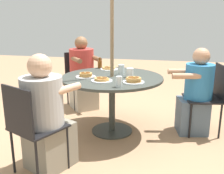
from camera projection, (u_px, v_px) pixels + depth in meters
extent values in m
plane|color=tan|center=(112.00, 131.00, 3.46)|extent=(12.00, 12.00, 0.00)
cylinder|color=#383D38|center=(112.00, 130.00, 3.46)|extent=(0.53, 0.53, 0.01)
cylinder|color=#383D38|center=(112.00, 106.00, 3.37)|extent=(0.08, 0.08, 0.71)
cylinder|color=#383D38|center=(112.00, 78.00, 3.28)|extent=(1.27, 1.27, 0.03)
cylinder|color=#846B4C|center=(112.00, 38.00, 3.15)|extent=(0.04, 0.04, 2.42)
cylinder|color=black|center=(190.00, 121.00, 3.21)|extent=(0.02, 0.02, 0.45)
cylinder|color=black|center=(183.00, 111.00, 3.56)|extent=(0.02, 0.02, 0.45)
cylinder|color=black|center=(220.00, 121.00, 3.20)|extent=(0.02, 0.02, 0.45)
cylinder|color=black|center=(210.00, 111.00, 3.55)|extent=(0.02, 0.02, 0.45)
cube|color=black|center=(202.00, 99.00, 3.32)|extent=(0.50, 0.50, 0.02)
cube|color=black|center=(221.00, 82.00, 3.25)|extent=(0.40, 0.09, 0.42)
cube|color=slate|center=(192.00, 116.00, 3.38)|extent=(0.39, 0.42, 0.45)
cylinder|color=teal|center=(199.00, 82.00, 3.26)|extent=(0.35, 0.35, 0.45)
sphere|color=tan|center=(201.00, 56.00, 3.18)|extent=(0.21, 0.21, 0.21)
cylinder|color=tan|center=(186.00, 76.00, 3.10)|extent=(0.13, 0.34, 0.07)
cylinder|color=tan|center=(181.00, 71.00, 3.37)|extent=(0.13, 0.34, 0.07)
cylinder|color=black|center=(96.00, 94.00, 4.32)|extent=(0.02, 0.02, 0.45)
cylinder|color=black|center=(75.00, 97.00, 4.16)|extent=(0.02, 0.02, 0.45)
cylinder|color=black|center=(88.00, 89.00, 4.63)|extent=(0.02, 0.02, 0.45)
cylinder|color=black|center=(68.00, 92.00, 4.47)|extent=(0.02, 0.02, 0.45)
cube|color=black|center=(81.00, 79.00, 4.33)|extent=(0.60, 0.60, 0.02)
cube|color=black|center=(76.00, 64.00, 4.45)|extent=(0.27, 0.33, 0.42)
cube|color=beige|center=(84.00, 95.00, 4.29)|extent=(0.55, 0.54, 0.45)
cylinder|color=#B73833|center=(82.00, 65.00, 4.22)|extent=(0.39, 0.39, 0.52)
sphere|color=brown|center=(81.00, 43.00, 4.13)|extent=(0.20, 0.20, 0.20)
cylinder|color=brown|center=(96.00, 58.00, 4.08)|extent=(0.30, 0.26, 0.07)
cylinder|color=brown|center=(76.00, 60.00, 3.94)|extent=(0.30, 0.26, 0.07)
cylinder|color=black|center=(44.00, 138.00, 2.77)|extent=(0.02, 0.02, 0.45)
cylinder|color=black|center=(68.00, 148.00, 2.55)|extent=(0.02, 0.02, 0.45)
cylinder|color=black|center=(13.00, 151.00, 2.48)|extent=(0.02, 0.02, 0.45)
cylinder|color=black|center=(37.00, 164.00, 2.27)|extent=(0.02, 0.02, 0.45)
cube|color=black|center=(39.00, 127.00, 2.46)|extent=(0.57, 0.57, 0.02)
cube|color=black|center=(17.00, 111.00, 2.24)|extent=(0.19, 0.38, 0.42)
cube|color=gray|center=(50.00, 145.00, 2.61)|extent=(0.53, 0.51, 0.45)
cylinder|color=#B2B2B2|center=(42.00, 102.00, 2.44)|extent=(0.39, 0.39, 0.48)
sphere|color=#DBA884|center=(40.00, 66.00, 2.36)|extent=(0.22, 0.22, 0.22)
cylinder|color=#DBA884|center=(46.00, 84.00, 2.65)|extent=(0.29, 0.19, 0.07)
cylinder|color=#DBA884|center=(68.00, 89.00, 2.47)|extent=(0.29, 0.19, 0.07)
cylinder|color=white|center=(133.00, 82.00, 2.96)|extent=(0.25, 0.25, 0.01)
cylinder|color=#BC8947|center=(134.00, 81.00, 2.96)|extent=(0.17, 0.17, 0.01)
cylinder|color=#BC8947|center=(134.00, 80.00, 2.96)|extent=(0.16, 0.16, 0.01)
cylinder|color=#BC8947|center=(133.00, 79.00, 2.95)|extent=(0.18, 0.18, 0.01)
cylinder|color=#BC8947|center=(134.00, 78.00, 2.95)|extent=(0.17, 0.17, 0.01)
ellipsoid|color=brown|center=(134.00, 77.00, 2.95)|extent=(0.13, 0.12, 0.00)
cube|color=#F4E084|center=(134.00, 77.00, 2.95)|extent=(0.03, 0.03, 0.01)
cylinder|color=white|center=(102.00, 81.00, 3.03)|extent=(0.25, 0.25, 0.01)
cylinder|color=#BC8947|center=(102.00, 80.00, 3.03)|extent=(0.18, 0.18, 0.01)
cylinder|color=#BC8947|center=(102.00, 79.00, 3.02)|extent=(0.17, 0.17, 0.01)
cylinder|color=#BC8947|center=(101.00, 78.00, 3.02)|extent=(0.16, 0.16, 0.01)
ellipsoid|color=brown|center=(102.00, 78.00, 3.02)|extent=(0.13, 0.12, 0.00)
cube|color=#F4E084|center=(101.00, 77.00, 3.01)|extent=(0.03, 0.03, 0.01)
cylinder|color=white|center=(86.00, 77.00, 3.22)|extent=(0.25, 0.25, 0.01)
cylinder|color=#BC8947|center=(86.00, 76.00, 3.22)|extent=(0.15, 0.15, 0.01)
cylinder|color=#BC8947|center=(86.00, 75.00, 3.22)|extent=(0.15, 0.15, 0.01)
cylinder|color=#BC8947|center=(86.00, 74.00, 3.22)|extent=(0.15, 0.15, 0.01)
cylinder|color=#BC8947|center=(86.00, 73.00, 3.22)|extent=(0.16, 0.16, 0.01)
ellipsoid|color=brown|center=(86.00, 73.00, 3.21)|extent=(0.12, 0.11, 0.00)
cube|color=#F4E084|center=(85.00, 72.00, 3.20)|extent=(0.02, 0.02, 0.01)
cylinder|color=white|center=(109.00, 69.00, 3.69)|extent=(0.25, 0.25, 0.01)
cylinder|color=#BC8947|center=(109.00, 68.00, 3.69)|extent=(0.18, 0.18, 0.01)
cylinder|color=#BC8947|center=(109.00, 68.00, 3.69)|extent=(0.19, 0.19, 0.01)
ellipsoid|color=brown|center=(109.00, 67.00, 3.68)|extent=(0.15, 0.13, 0.00)
cube|color=#F4E084|center=(109.00, 67.00, 3.67)|extent=(0.02, 0.02, 0.01)
cylinder|color=brown|center=(100.00, 64.00, 3.79)|extent=(0.06, 0.06, 0.11)
cylinder|color=brown|center=(100.00, 59.00, 3.77)|extent=(0.03, 0.03, 0.05)
torus|color=brown|center=(99.00, 64.00, 3.76)|extent=(0.05, 0.01, 0.05)
cylinder|color=white|center=(130.00, 73.00, 3.21)|extent=(0.09, 0.09, 0.11)
cylinder|color=white|center=(130.00, 69.00, 3.20)|extent=(0.09, 0.09, 0.01)
cylinder|color=silver|center=(121.00, 70.00, 3.34)|extent=(0.08, 0.08, 0.13)
cylinder|color=silver|center=(119.00, 82.00, 2.77)|extent=(0.07, 0.07, 0.12)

